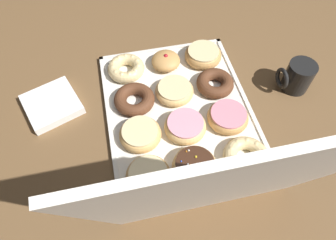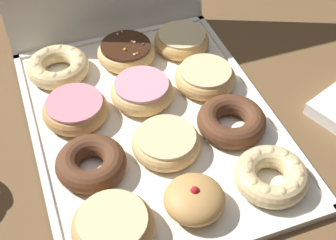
% 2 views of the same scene
% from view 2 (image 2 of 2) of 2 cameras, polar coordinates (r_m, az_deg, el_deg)
% --- Properties ---
extents(ground_plane, '(3.00, 3.00, 0.00)m').
position_cam_2_polar(ground_plane, '(0.85, -1.74, -0.76)').
color(ground_plane, brown).
extents(donut_box, '(0.42, 0.54, 0.01)m').
position_cam_2_polar(donut_box, '(0.85, -1.75, -0.51)').
color(donut_box, silver).
rests_on(donut_box, ground).
extents(glazed_ring_donut_0, '(0.12, 0.12, 0.04)m').
position_cam_2_polar(glazed_ring_donut_0, '(0.70, -6.55, -12.42)').
color(glazed_ring_donut_0, tan).
rests_on(glazed_ring_donut_0, donut_box).
extents(jelly_filled_donut_1, '(0.09, 0.09, 0.05)m').
position_cam_2_polar(jelly_filled_donut_1, '(0.72, 3.00, -9.43)').
color(jelly_filled_donut_1, tan).
rests_on(jelly_filled_donut_1, donut_box).
extents(cruller_donut_2, '(0.12, 0.12, 0.04)m').
position_cam_2_polar(cruller_donut_2, '(0.76, 12.17, -6.47)').
color(cruller_donut_2, '#EACC8C').
rests_on(cruller_donut_2, donut_box).
extents(chocolate_cake_ring_donut_3, '(0.11, 0.11, 0.04)m').
position_cam_2_polar(chocolate_cake_ring_donut_3, '(0.77, -9.14, -5.10)').
color(chocolate_cake_ring_donut_3, '#59331E').
rests_on(chocolate_cake_ring_donut_3, donut_box).
extents(glazed_ring_donut_4, '(0.12, 0.12, 0.03)m').
position_cam_2_polar(glazed_ring_donut_4, '(0.79, -0.52, -2.77)').
color(glazed_ring_donut_4, '#E5B770').
rests_on(glazed_ring_donut_4, donut_box).
extents(chocolate_cake_ring_donut_5, '(0.12, 0.12, 0.04)m').
position_cam_2_polar(chocolate_cake_ring_donut_5, '(0.83, 7.56, -0.12)').
color(chocolate_cake_ring_donut_5, '#59331E').
rests_on(chocolate_cake_ring_donut_5, donut_box).
extents(pink_frosted_donut_6, '(0.12, 0.12, 0.04)m').
position_cam_2_polar(pink_frosted_donut_6, '(0.86, -10.98, 1.26)').
color(pink_frosted_donut_6, tan).
rests_on(pink_frosted_donut_6, donut_box).
extents(pink_frosted_donut_7, '(0.12, 0.12, 0.04)m').
position_cam_2_polar(pink_frosted_donut_7, '(0.87, -3.04, 3.50)').
color(pink_frosted_donut_7, '#E5B770').
rests_on(pink_frosted_donut_7, donut_box).
extents(glazed_ring_donut_8, '(0.12, 0.12, 0.04)m').
position_cam_2_polar(glazed_ring_donut_8, '(0.91, 4.44, 5.14)').
color(glazed_ring_donut_8, tan).
rests_on(glazed_ring_donut_8, donut_box).
extents(cruller_donut_9, '(0.12, 0.12, 0.04)m').
position_cam_2_polar(cruller_donut_9, '(0.95, -12.98, 6.24)').
color(cruller_donut_9, '#EACC8C').
rests_on(cruller_donut_9, donut_box).
extents(sprinkle_donut_10, '(0.12, 0.12, 0.04)m').
position_cam_2_polar(sprinkle_donut_10, '(0.97, -5.01, 8.08)').
color(sprinkle_donut_10, '#E5B770').
rests_on(sprinkle_donut_10, donut_box).
extents(glazed_ring_donut_11, '(0.11, 0.11, 0.04)m').
position_cam_2_polar(glazed_ring_donut_11, '(1.00, 1.64, 9.46)').
color(glazed_ring_donut_11, tan).
rests_on(glazed_ring_donut_11, donut_box).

